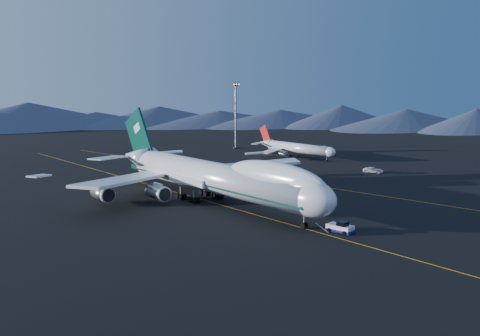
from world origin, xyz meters
TOP-DOWN VIEW (x-y plane):
  - ground at (0.00, 0.00)m, footprint 500.00×500.00m
  - taxiway_line_main at (0.00, 0.00)m, footprint 0.25×220.00m
  - taxiway_line_side at (30.00, 10.00)m, footprint 28.08×198.09m
  - mountain_ridge at (124.84, 10.92)m, footprint 374.91×567.11m
  - boeing_747 at (0.00, 0.03)m, footprint 59.62×72.43m
  - pushback_tug at (3.00, -32.10)m, footprint 3.18×4.91m
  - second_jet at (66.72, 42.08)m, footprint 32.68×36.92m
  - service_van at (59.26, 3.15)m, footprint 5.04×6.26m
  - floodlight_mast at (66.72, 75.46)m, footprint 3.20×2.40m

SIDE VIEW (x-z plane):
  - ground at x=0.00m, z-range 0.00..0.00m
  - taxiway_line_main at x=0.00m, z-range 0.01..0.01m
  - taxiway_line_side at x=30.00m, z-range 0.01..0.01m
  - pushback_tug at x=3.00m, z-range -0.37..1.64m
  - service_van at x=59.26m, z-range 0.00..1.58m
  - second_jet at x=66.72m, z-range -2.07..8.43m
  - boeing_747 at x=0.00m, z-range -3.87..15.50m
  - mountain_ridge at x=124.84m, z-range 0.00..12.00m
  - floodlight_mast at x=66.72m, z-range 0.17..26.06m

